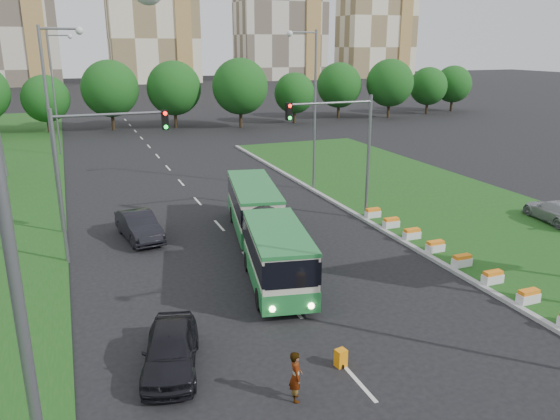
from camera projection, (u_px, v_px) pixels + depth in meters
name	position (u px, v px, depth m)	size (l,w,h in m)	color
ground	(353.00, 296.00, 24.81)	(360.00, 360.00, 0.00)	black
grass_median	(467.00, 215.00, 36.43)	(14.00, 60.00, 0.15)	#184A15
median_kerb	(377.00, 226.00, 34.01)	(0.30, 60.00, 0.18)	#979797
lane_markings	(192.00, 194.00, 41.59)	(0.20, 100.00, 0.01)	silver
flower_planters	(462.00, 260.00, 27.72)	(1.10, 18.10, 0.60)	silver
traffic_mast_median	(346.00, 139.00, 33.82)	(5.76, 0.32, 8.00)	slate
traffic_mast_left	(90.00, 160.00, 27.66)	(5.76, 0.32, 8.00)	slate
street_lamps	(225.00, 136.00, 30.93)	(36.00, 60.00, 12.00)	slate
tree_line	(227.00, 93.00, 75.98)	(120.00, 8.00, 9.00)	#144913
apartment_tower_east	(280.00, 2.00, 170.75)	(27.00, 15.00, 47.00)	beige
midrise_east	(377.00, 16.00, 183.93)	(24.00, 14.00, 40.00)	beige
articulated_bus	(261.00, 227.00, 29.32)	(2.45, 15.70, 2.58)	beige
car_left_near	(171.00, 349.00, 19.05)	(1.84, 4.57, 1.56)	black
car_left_far	(139.00, 226.00, 31.89)	(1.71, 4.89, 1.61)	black
car_median	(556.00, 211.00, 34.57)	(1.94, 4.77, 1.38)	#94979D
pedestrian	(296.00, 376.00, 17.35)	(0.63, 0.41, 1.73)	gray
shopping_trolley	(341.00, 358.00, 19.33)	(0.38, 0.40, 0.65)	orange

